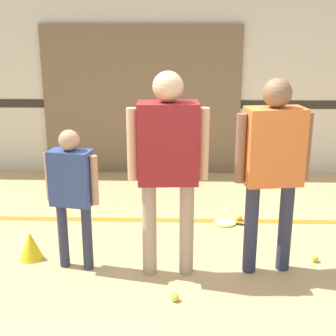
{
  "coord_description": "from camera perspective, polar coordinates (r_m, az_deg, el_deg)",
  "views": [
    {
      "loc": [
        0.11,
        -3.53,
        2.11
      ],
      "look_at": [
        0.01,
        0.19,
        0.98
      ],
      "focal_mm": 50.0,
      "sensor_mm": 36.0,
      "label": 1
    }
  ],
  "objects": [
    {
      "name": "person_student_left",
      "position": [
        4.13,
        -11.64,
        -2.05
      ],
      "size": [
        0.48,
        0.27,
        1.28
      ],
      "rotation": [
        0.0,
        0.0,
        -0.2
      ],
      "color": "#2D334C",
      "rests_on": "ground_plane"
    },
    {
      "name": "racket_spare_on_floor",
      "position": [
        5.28,
        7.16,
        -6.61
      ],
      "size": [
        0.49,
        0.33,
        0.03
      ],
      "rotation": [
        0.0,
        0.0,
        5.99
      ],
      "color": "#C6D838",
      "rests_on": "ground_plane"
    },
    {
      "name": "training_cone",
      "position": [
        4.62,
        -16.4,
        -9.05
      ],
      "size": [
        0.22,
        0.22,
        0.27
      ],
      "color": "yellow",
      "rests_on": "ground_plane"
    },
    {
      "name": "person_instructor",
      "position": [
        3.86,
        0.0,
        1.72
      ],
      "size": [
        0.67,
        0.3,
        1.77
      ],
      "rotation": [
        0.0,
        0.0,
        0.05
      ],
      "color": "tan",
      "rests_on": "ground_plane"
    },
    {
      "name": "floor_stripe",
      "position": [
        5.32,
        0.3,
        -6.36
      ],
      "size": [
        14.4,
        0.1,
        0.01
      ],
      "color": "orange",
      "rests_on": "ground_plane"
    },
    {
      "name": "ground_plane",
      "position": [
        4.11,
        -0.16,
        -13.9
      ],
      "size": [
        16.0,
        16.0,
        0.0
      ],
      "primitive_type": "plane",
      "color": "tan"
    },
    {
      "name": "wall_back",
      "position": [
        6.79,
        0.72,
        12.61
      ],
      "size": [
        16.0,
        0.07,
        3.2
      ],
      "color": "silver",
      "rests_on": "ground_plane"
    },
    {
      "name": "person_student_right",
      "position": [
        4.02,
        12.67,
        1.35
      ],
      "size": [
        0.64,
        0.33,
        1.71
      ],
      "rotation": [
        0.0,
        0.0,
        -2.99
      ],
      "color": "#2D334C",
      "rests_on": "ground_plane"
    },
    {
      "name": "tennis_ball_by_spare_racket",
      "position": [
        5.37,
        8.69,
        -5.99
      ],
      "size": [
        0.07,
        0.07,
        0.07
      ],
      "primitive_type": "sphere",
      "color": "#CCE038",
      "rests_on": "ground_plane"
    },
    {
      "name": "tennis_ball_near_instructor",
      "position": [
        3.87,
        0.84,
        -15.49
      ],
      "size": [
        0.07,
        0.07,
        0.07
      ],
      "primitive_type": "sphere",
      "color": "#CCE038",
      "rests_on": "ground_plane"
    },
    {
      "name": "wall_panel",
      "position": [
        6.81,
        -3.21,
        8.12
      ],
      "size": [
        2.84,
        0.05,
        2.13
      ],
      "color": "#756047",
      "rests_on": "ground_plane"
    },
    {
      "name": "tennis_ball_stray_left",
      "position": [
        4.64,
        17.47,
        -10.49
      ],
      "size": [
        0.07,
        0.07,
        0.07
      ],
      "primitive_type": "sphere",
      "color": "#CCE038",
      "rests_on": "ground_plane"
    }
  ]
}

